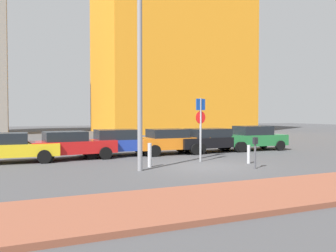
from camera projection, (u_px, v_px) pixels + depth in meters
The scene contains 14 objects.
ground_plane at pixel (205, 166), 15.65m from camera, with size 120.00×120.00×0.00m, color #424244.
sidewalk_brick at pixel (301, 190), 10.44m from camera, with size 40.00×3.25×0.14m, color brown.
parked_car_yellow at pixel (9, 147), 16.74m from camera, with size 4.55×2.03×1.42m.
parked_car_red at pixel (71, 145), 18.07m from camera, with size 4.30×2.16×1.43m.
parked_car_blue at pixel (117, 142), 19.55m from camera, with size 4.62×2.07×1.47m.
parked_car_orange at pixel (171, 141), 20.54m from camera, with size 4.14×2.00×1.45m.
parked_car_black at pixel (209, 140), 21.50m from camera, with size 4.59×2.19×1.44m.
parked_car_green at pixel (253, 138), 22.77m from camera, with size 4.25×2.17×1.56m.
parking_sign_post at pixel (201, 122), 17.17m from camera, with size 0.59×0.16×3.08m.
parking_meter at pixel (255, 148), 14.94m from camera, with size 0.18×0.14×1.33m.
street_lamp at pixel (140, 50), 14.26m from camera, with size 0.70×0.36×8.52m.
traffic_bollard_near at pixel (150, 155), 15.39m from camera, with size 0.17×0.17×1.05m, color #B7B7BC.
traffic_bollard_mid at pixel (249, 154), 16.55m from camera, with size 0.15×0.15×0.87m, color #B7B7BC.
building_colorful_midrise at pixel (171, 31), 46.95m from camera, with size 18.78×12.81×26.65m, color orange.
Camera 1 is at (-7.77, -13.61, 2.29)m, focal length 37.93 mm.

